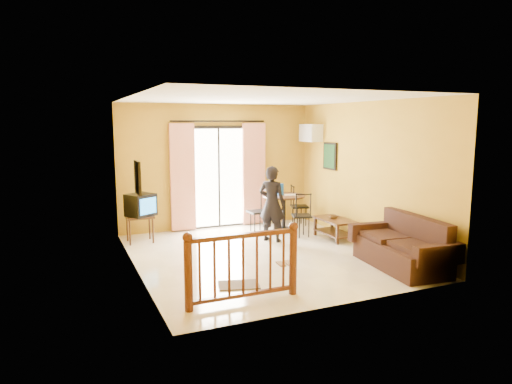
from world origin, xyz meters
name	(u,v)px	position (x,y,z in m)	size (l,w,h in m)	color
ground	(263,255)	(0.00, 0.00, 0.00)	(5.00, 5.00, 0.00)	beige
room_shell	(263,162)	(0.00, 0.00, 1.70)	(5.00, 5.00, 5.00)	white
balcony_door	(219,176)	(0.00, 2.43, 1.19)	(2.25, 0.14, 2.46)	black
tv_table	(140,220)	(-1.90, 1.81, 0.46)	(0.54, 0.45, 0.54)	black
television	(141,205)	(-1.87, 1.81, 0.76)	(0.65, 0.63, 0.44)	black
picture_left	(138,178)	(-2.22, -0.20, 1.55)	(0.05, 0.42, 0.52)	black
dining_table	(284,202)	(1.24, 1.61, 0.63)	(0.95, 0.95, 0.79)	black
water_jug	(281,189)	(1.17, 1.65, 0.92)	(0.14, 0.14, 0.26)	#1247AF
serving_tray	(291,195)	(1.36, 1.51, 0.80)	(0.28, 0.18, 0.02)	beige
dining_chairs	(286,231)	(1.23, 1.48, 0.00)	(1.62, 1.46, 0.95)	black
air_conditioner	(311,133)	(2.09, 1.95, 2.15)	(0.31, 0.60, 0.40)	white
botanical_print	(330,156)	(2.22, 1.30, 1.65)	(0.05, 0.50, 0.60)	black
coffee_table	(335,225)	(1.85, 0.49, 0.28)	(0.53, 0.95, 0.42)	black
bowl	(333,217)	(1.85, 0.54, 0.45)	(0.19, 0.19, 0.06)	brown
sofa	(404,248)	(1.86, -1.57, 0.32)	(1.00, 1.87, 0.86)	black
standing_person	(272,204)	(0.58, 0.84, 0.77)	(0.56, 0.37, 1.53)	black
stair_balustrade	(243,262)	(-1.15, -1.90, 0.56)	(1.63, 0.13, 1.04)	#471E0F
doormat	(239,285)	(-0.98, -1.30, 0.01)	(0.60, 0.40, 0.02)	#5B5049
sandals	(285,263)	(0.11, -0.65, 0.01)	(0.26, 0.26, 0.03)	brown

